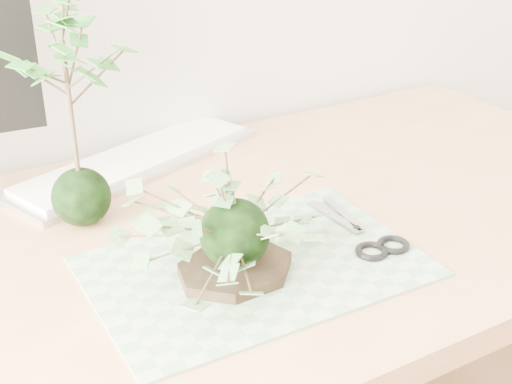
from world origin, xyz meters
TOP-DOWN VIEW (x-y plane):
  - desk at (-0.07, 1.23)m, footprint 1.60×0.70m
  - cutting_mat at (-0.01, 1.12)m, footprint 0.43×0.29m
  - stone_dish at (-0.04, 1.12)m, footprint 0.16×0.16m
  - ivy_kokedama at (-0.04, 1.12)m, footprint 0.26×0.26m
  - maple_kokedama at (-0.16, 1.35)m, footprint 0.21×0.21m
  - keyboard at (-0.02, 1.50)m, footprint 0.48×0.28m
  - scissors at (0.16, 1.09)m, footprint 0.08×0.18m

SIDE VIEW (x-z plane):
  - desk at x=-0.07m, z-range 0.28..1.02m
  - cutting_mat at x=-0.01m, z-range 0.74..0.74m
  - scissors at x=0.16m, z-range 0.74..0.75m
  - keyboard at x=-0.02m, z-range 0.74..0.76m
  - stone_dish at x=-0.04m, z-range 0.74..0.76m
  - ivy_kokedama at x=-0.04m, z-range 0.76..0.93m
  - maple_kokedama at x=-0.16m, z-range 0.81..1.16m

